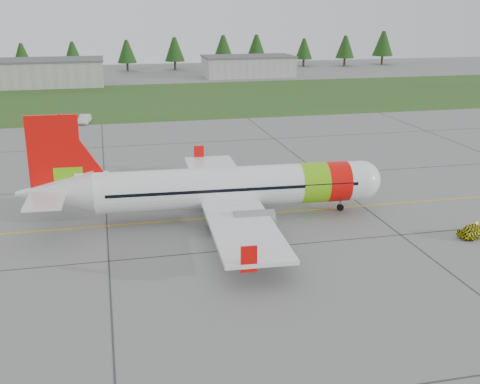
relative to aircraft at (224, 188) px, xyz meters
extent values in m
plane|color=gray|center=(4.13, -7.85, -2.96)|extent=(320.00, 320.00, 0.00)
cylinder|color=white|center=(0.82, -0.04, 0.04)|extent=(25.29, 4.98, 3.77)
sphere|color=white|center=(13.37, -0.65, 0.04)|extent=(3.77, 3.77, 3.77)
cone|color=white|center=(-15.11, 0.73, 0.38)|extent=(6.94, 4.09, 3.77)
cube|color=black|center=(13.66, -0.66, 0.38)|extent=(1.67, 2.59, 0.54)
cylinder|color=#73CF0F|center=(8.54, -0.41, 0.04)|extent=(2.70, 3.97, 3.85)
cylinder|color=red|center=(10.86, -0.53, 0.04)|extent=(2.31, 3.95, 3.85)
cube|color=white|center=(0.34, -0.02, -1.02)|extent=(6.81, 31.16, 0.35)
cube|color=red|center=(0.12, 15.38, -0.49)|extent=(1.17, 0.23, 1.93)
cube|color=red|center=(-1.37, -15.32, -0.49)|extent=(1.17, 0.23, 1.93)
cylinder|color=gray|center=(2.04, 5.22, -1.55)|extent=(3.57, 2.20, 2.03)
cylinder|color=gray|center=(1.53, -5.40, -1.55)|extent=(3.57, 2.20, 2.03)
cube|color=red|center=(-14.92, 0.72, 3.62)|extent=(4.46, 0.56, 7.35)
cube|color=#73CF0F|center=(-13.86, 0.67, 1.49)|extent=(2.53, 0.53, 2.32)
cube|color=white|center=(-15.60, 0.76, 0.62)|extent=(3.63, 11.25, 0.21)
cylinder|color=slate|center=(11.44, -0.56, -2.28)|extent=(0.17, 0.17, 1.35)
cylinder|color=black|center=(11.44, -0.56, -2.63)|extent=(0.67, 0.30, 0.66)
cylinder|color=slate|center=(-0.50, 2.73, -2.04)|extent=(0.21, 0.21, 1.84)
cylinder|color=black|center=(-0.88, 2.75, -2.45)|extent=(1.03, 0.48, 1.01)
cylinder|color=slate|center=(-0.76, -2.67, -2.04)|extent=(0.21, 0.21, 1.84)
cylinder|color=black|center=(-1.15, -2.65, -2.45)|extent=(1.03, 0.48, 1.01)
imported|color=#F3EC0D|center=(20.24, -9.71, -1.22)|extent=(1.47, 1.63, 3.47)
imported|color=silver|center=(-13.63, 50.82, -0.73)|extent=(1.77, 1.70, 4.45)
cube|color=#30561E|center=(4.13, 74.15, -2.94)|extent=(320.00, 50.00, 0.03)
cube|color=gold|center=(4.13, 0.15, -2.94)|extent=(120.00, 0.25, 0.02)
cube|color=#A8A8A3|center=(-25.87, 102.15, 0.04)|extent=(32.00, 14.00, 6.00)
cube|color=#A8A8A3|center=(29.13, 110.15, -0.36)|extent=(24.00, 12.00, 5.20)
camera|label=1|loc=(-10.52, -52.39, 16.43)|focal=45.00mm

